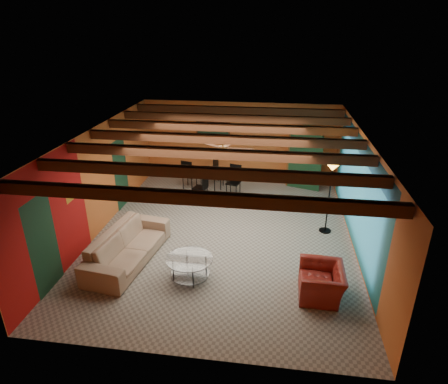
# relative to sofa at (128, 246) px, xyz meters

# --- Properties ---
(room) EXTENTS (6.52, 8.01, 2.71)m
(room) POSITION_rel_sofa_xyz_m (2.00, 1.51, 1.99)
(room) COLOR gray
(room) RESTS_ON ground
(sofa) EXTENTS (1.34, 2.67, 0.75)m
(sofa) POSITION_rel_sofa_xyz_m (0.00, 0.00, 0.00)
(sofa) COLOR #93755F
(sofa) RESTS_ON ground
(armchair) EXTENTS (0.88, 1.00, 0.64)m
(armchair) POSITION_rel_sofa_xyz_m (4.28, -0.67, -0.05)
(armchair) COLOR maroon
(armchair) RESTS_ON ground
(coffee_table) EXTENTS (1.30, 1.30, 0.51)m
(coffee_table) POSITION_rel_sofa_xyz_m (1.56, -0.48, -0.12)
(coffee_table) COLOR silver
(coffee_table) RESTS_ON ground
(dining_table) EXTENTS (2.37, 2.37, 1.00)m
(dining_table) POSITION_rel_sofa_xyz_m (1.22, 4.17, 0.13)
(dining_table) COLOR silver
(dining_table) RESTS_ON ground
(armoire) EXTENTS (1.14, 0.81, 1.81)m
(armoire) POSITION_rel_sofa_xyz_m (4.20, 5.10, 0.53)
(armoire) COLOR brown
(armoire) RESTS_ON ground
(floor_lamp) EXTENTS (0.47, 0.47, 1.94)m
(floor_lamp) POSITION_rel_sofa_xyz_m (4.65, 2.01, 0.60)
(floor_lamp) COLOR black
(floor_lamp) RESTS_ON ground
(ceiling_fan) EXTENTS (1.50, 1.50, 0.44)m
(ceiling_fan) POSITION_rel_sofa_xyz_m (2.00, 1.40, 1.99)
(ceiling_fan) COLOR #472614
(ceiling_fan) RESTS_ON ceiling
(painting) EXTENTS (1.05, 0.03, 0.65)m
(painting) POSITION_rel_sofa_xyz_m (1.10, 5.36, 1.28)
(painting) COLOR black
(painting) RESTS_ON wall_back
(potted_plant) EXTENTS (0.55, 0.50, 0.52)m
(potted_plant) POSITION_rel_sofa_xyz_m (4.20, 5.10, 1.70)
(potted_plant) COLOR #26661E
(potted_plant) RESTS_ON armoire
(vase) EXTENTS (0.20, 0.20, 0.19)m
(vase) POSITION_rel_sofa_xyz_m (1.22, 4.17, 0.72)
(vase) COLOR orange
(vase) RESTS_ON dining_table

